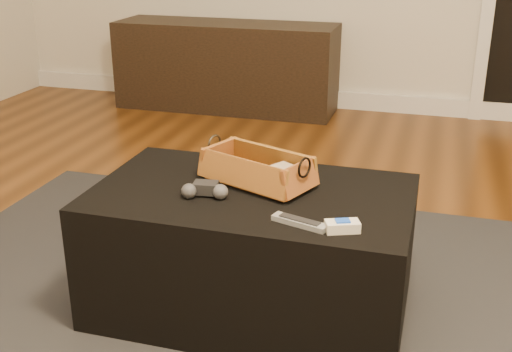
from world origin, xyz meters
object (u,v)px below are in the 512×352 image
(wicker_basket, at_px, (257,171))
(ottoman, at_px, (252,250))
(media_cabinet, at_px, (226,66))
(silver_remote, at_px, (300,222))
(tv_remote, at_px, (250,176))
(game_controller, at_px, (205,190))
(cream_gadget, at_px, (342,226))

(wicker_basket, bearing_deg, ottoman, -88.33)
(media_cabinet, distance_m, silver_remote, 2.83)
(media_cabinet, distance_m, tv_remote, 2.51)
(media_cabinet, relative_size, wicker_basket, 3.74)
(game_controller, xyz_separation_m, silver_remote, (0.32, -0.11, -0.01))
(tv_remote, xyz_separation_m, cream_gadget, (0.34, -0.27, -0.01))
(media_cabinet, xyz_separation_m, silver_remote, (1.11, -2.60, 0.14))
(wicker_basket, bearing_deg, tv_remote, -164.93)
(game_controller, bearing_deg, media_cabinet, 107.50)
(ottoman, xyz_separation_m, silver_remote, (0.20, -0.20, 0.22))
(tv_remote, relative_size, game_controller, 1.28)
(media_cabinet, bearing_deg, wicker_basket, -68.79)
(ottoman, xyz_separation_m, wicker_basket, (-0.00, 0.07, 0.25))
(game_controller, distance_m, cream_gadget, 0.46)
(media_cabinet, bearing_deg, silver_remote, -66.95)
(tv_remote, xyz_separation_m, silver_remote, (0.22, -0.26, -0.01))
(media_cabinet, distance_m, game_controller, 2.62)
(silver_remote, bearing_deg, game_controller, 160.98)
(silver_remote, height_order, cream_gadget, cream_gadget)
(ottoman, bearing_deg, cream_gadget, -32.48)
(game_controller, bearing_deg, ottoman, 35.27)
(media_cabinet, xyz_separation_m, tv_remote, (0.88, -2.34, 0.16))
(ottoman, distance_m, wicker_basket, 0.26)
(media_cabinet, relative_size, silver_remote, 9.01)
(ottoman, xyz_separation_m, cream_gadget, (0.32, -0.20, 0.23))
(ottoman, relative_size, wicker_basket, 2.47)
(tv_remote, height_order, silver_remote, tv_remote)
(wicker_basket, height_order, game_controller, wicker_basket)
(tv_remote, relative_size, silver_remote, 1.14)
(game_controller, bearing_deg, wicker_basket, 52.25)
(tv_remote, bearing_deg, game_controller, -107.52)
(silver_remote, bearing_deg, media_cabinet, 113.05)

